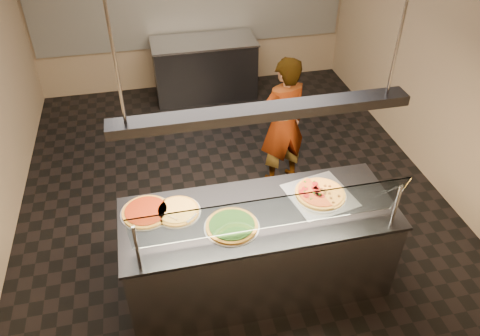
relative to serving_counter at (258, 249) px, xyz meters
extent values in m
cube|color=black|center=(0.03, 1.39, -0.48)|extent=(5.00, 6.00, 0.02)
cube|color=#998463|center=(0.03, -1.62, 1.03)|extent=(5.00, 0.02, 3.00)
cube|color=#998463|center=(2.54, 1.39, 1.03)|extent=(0.02, 6.00, 3.00)
cube|color=silver|center=(0.03, 4.37, 0.83)|extent=(4.90, 0.02, 1.20)
cube|color=#B7B7BC|center=(0.00, 0.00, -0.02)|extent=(2.40, 0.90, 0.90)
cube|color=#2F2F33|center=(0.00, 0.00, 0.45)|extent=(2.44, 0.94, 0.03)
cylinder|color=#B7B7BC|center=(-1.05, -0.40, 0.68)|extent=(0.03, 0.03, 0.44)
cylinder|color=#B7B7BC|center=(1.05, -0.40, 0.68)|extent=(0.03, 0.03, 0.44)
cube|color=white|center=(0.00, -0.34, 0.76)|extent=(2.20, 0.18, 0.47)
cube|color=silver|center=(0.60, 0.10, 0.47)|extent=(0.64, 0.64, 0.01)
cylinder|color=silver|center=(0.60, 0.10, 0.47)|extent=(0.48, 0.48, 0.01)
cylinder|color=maroon|center=(0.59, 0.21, 0.52)|extent=(0.06, 0.06, 0.01)
cylinder|color=maroon|center=(0.58, 0.15, 0.52)|extent=(0.06, 0.06, 0.01)
cylinder|color=maroon|center=(0.56, 0.16, 0.52)|extent=(0.06, 0.06, 0.01)
cylinder|color=maroon|center=(0.56, 0.13, 0.52)|extent=(0.06, 0.06, 0.01)
cylinder|color=maroon|center=(0.47, 0.16, 0.52)|extent=(0.06, 0.06, 0.01)
cylinder|color=maroon|center=(0.43, 0.13, 0.52)|extent=(0.06, 0.06, 0.01)
cylinder|color=maroon|center=(0.45, 0.07, 0.52)|extent=(0.06, 0.06, 0.01)
cylinder|color=maroon|center=(0.56, 0.09, 0.52)|extent=(0.06, 0.06, 0.01)
cylinder|color=maroon|center=(0.56, 0.07, 0.52)|extent=(0.06, 0.06, 0.01)
cylinder|color=maroon|center=(0.57, 0.05, 0.52)|extent=(0.06, 0.06, 0.01)
cylinder|color=maroon|center=(0.59, 0.04, 0.52)|extent=(0.06, 0.06, 0.01)
cube|color=#19590F|center=(0.59, 0.24, 0.52)|extent=(0.02, 0.02, 0.01)
cube|color=#19590F|center=(0.50, 0.25, 0.52)|extent=(0.02, 0.02, 0.01)
cube|color=#19590F|center=(0.48, 0.18, 0.52)|extent=(0.01, 0.02, 0.01)
cube|color=#19590F|center=(0.45, 0.12, 0.52)|extent=(0.02, 0.02, 0.01)
cube|color=#19590F|center=(0.53, 0.09, 0.52)|extent=(0.02, 0.02, 0.01)
cube|color=#19590F|center=(0.48, 0.02, 0.52)|extent=(0.02, 0.02, 0.01)
cube|color=#19590F|center=(0.57, 0.06, 0.52)|extent=(0.02, 0.02, 0.01)
sphere|color=#513014|center=(0.66, -0.05, 0.50)|extent=(0.03, 0.03, 0.03)
sphere|color=#513014|center=(0.66, 0.01, 0.50)|extent=(0.03, 0.03, 0.03)
sphere|color=#513014|center=(0.63, 0.08, 0.50)|extent=(0.03, 0.03, 0.03)
sphere|color=#513014|center=(0.74, 0.02, 0.50)|extent=(0.03, 0.03, 0.03)
sphere|color=#513014|center=(0.68, 0.08, 0.50)|extent=(0.03, 0.03, 0.03)
sphere|color=#513014|center=(0.64, 0.10, 0.50)|extent=(0.03, 0.03, 0.03)
sphere|color=#513014|center=(0.65, 0.12, 0.50)|extent=(0.03, 0.03, 0.03)
sphere|color=#513014|center=(0.71, 0.16, 0.50)|extent=(0.03, 0.03, 0.03)
sphere|color=#513014|center=(0.67, 0.18, 0.50)|extent=(0.03, 0.03, 0.03)
sphere|color=#513014|center=(0.62, 0.14, 0.50)|extent=(0.03, 0.03, 0.03)
cylinder|color=silver|center=(-0.27, -0.12, 0.47)|extent=(0.48, 0.48, 0.01)
cylinder|color=#996723|center=(-0.27, -0.12, 0.48)|extent=(0.45, 0.45, 0.02)
cylinder|color=black|center=(-0.27, -0.12, 0.49)|extent=(0.39, 0.39, 0.01)
cylinder|color=silver|center=(-0.70, 0.17, 0.47)|extent=(0.41, 0.41, 0.01)
cylinder|color=#996723|center=(-0.70, 0.17, 0.48)|extent=(0.38, 0.38, 0.02)
cylinder|color=gold|center=(-0.70, 0.17, 0.49)|extent=(0.33, 0.33, 0.01)
cylinder|color=silver|center=(-0.97, 0.22, 0.47)|extent=(0.45, 0.45, 0.01)
cylinder|color=#996723|center=(-0.97, 0.22, 0.48)|extent=(0.42, 0.42, 0.02)
cylinder|color=maroon|center=(-0.97, 0.22, 0.49)|extent=(0.37, 0.37, 0.01)
cube|color=#B7B7BC|center=(-0.62, 0.07, 0.49)|extent=(0.17, 0.17, 0.00)
cylinder|color=tan|center=(-0.76, 0.09, 0.49)|extent=(0.12, 0.12, 0.02)
cube|color=#2F2F33|center=(0.13, 3.94, -0.02)|extent=(1.58, 0.70, 0.90)
cube|color=#B7B7BC|center=(0.13, 3.94, 0.45)|extent=(1.62, 0.74, 0.03)
imported|color=#2A292D|center=(0.68, 1.53, 0.36)|extent=(0.69, 0.54, 1.65)
cube|color=#2F2F33|center=(0.00, 0.00, 1.48)|extent=(2.30, 0.18, 0.08)
cylinder|color=#B7B7BC|center=(-1.00, 0.00, 2.03)|extent=(0.02, 0.02, 1.01)
cylinder|color=#B7B7BC|center=(1.00, 0.00, 2.03)|extent=(0.02, 0.02, 1.01)
camera|label=1|loc=(-0.83, -2.91, 3.27)|focal=35.00mm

